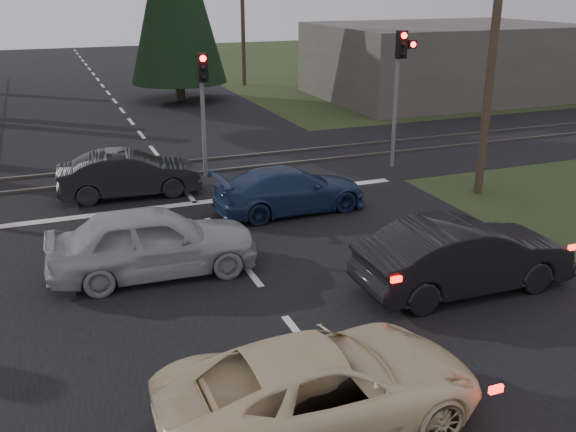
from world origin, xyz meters
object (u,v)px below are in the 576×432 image
traffic_signal_right (400,73)px  cream_coupe (322,386)px  silver_car (153,241)px  blue_sedan (290,190)px  dark_car_far (129,174)px  traffic_signal_center (203,94)px  dark_hatchback (464,256)px  utility_pole_mid (243,8)px  utility_pole_near (494,37)px

traffic_signal_right → cream_coupe: (-8.22, -11.92, -2.64)m
silver_car → blue_sedan: silver_car is taller
silver_car → dark_car_far: bearing=-0.5°
traffic_signal_right → traffic_signal_center: size_ratio=1.15×
dark_hatchback → traffic_signal_center: bearing=17.1°
utility_pole_mid → blue_sedan: utility_pole_mid is taller
utility_pole_near → dark_car_far: utility_pole_near is taller
utility_pole_near → traffic_signal_center: bearing=148.0°
cream_coupe → silver_car: bearing=11.2°
traffic_signal_right → dark_hatchback: bearing=-111.9°
utility_pole_mid → dark_car_far: (-10.18, -20.38, -4.03)m
traffic_signal_center → utility_pole_near: utility_pole_near is taller
silver_car → utility_pole_mid: bearing=-19.1°
dark_hatchback → blue_sedan: dark_hatchback is taller
utility_pole_mid → silver_car: 28.57m
utility_pole_near → utility_pole_mid: (0.00, 24.00, 0.00)m
traffic_signal_center → utility_pole_near: size_ratio=0.46×
traffic_signal_center → blue_sedan: 4.87m
cream_coupe → dark_hatchback: size_ratio=1.03×
traffic_signal_center → utility_pole_mid: bearing=68.8°
silver_car → blue_sedan: bearing=-54.6°
cream_coupe → silver_car: size_ratio=1.05×
utility_pole_mid → dark_car_far: 23.14m
utility_pole_mid → silver_car: size_ratio=1.95×
utility_pole_mid → cream_coupe: bearing=-105.8°
utility_pole_near → dark_hatchback: 8.11m
cream_coupe → utility_pole_mid: bearing=-16.7°
traffic_signal_right → utility_pole_mid: 20.60m
dark_hatchback → dark_car_far: 10.67m
traffic_signal_center → blue_sedan: (1.38, -4.14, -2.17)m
utility_pole_near → silver_car: utility_pole_near is taller
utility_pole_near → silver_car: 11.44m
utility_pole_near → blue_sedan: bearing=174.9°
traffic_signal_center → cream_coupe: size_ratio=0.85×
dark_car_far → cream_coupe: bearing=-172.0°
utility_pole_mid → silver_car: (-10.50, -26.27, -3.94)m
blue_sedan → traffic_signal_center: bearing=16.5°
traffic_signal_right → utility_pole_near: 3.87m
utility_pole_near → dark_car_far: (-10.18, 3.62, -4.03)m
traffic_signal_center → dark_hatchback: traffic_signal_center is taller
utility_pole_mid → dark_hatchback: (-4.53, -29.44, -3.96)m
traffic_signal_center → blue_sedan: bearing=-71.5°
dark_hatchback → silver_car: size_ratio=1.01×
traffic_signal_center → traffic_signal_right: bearing=-10.4°
traffic_signal_right → cream_coupe: traffic_signal_right is taller
cream_coupe → dark_car_far: dark_car_far is taller
traffic_signal_center → utility_pole_near: 9.05m
traffic_signal_right → silver_car: 11.43m
utility_pole_near → cream_coupe: (-9.17, -8.45, -4.05)m
cream_coupe → traffic_signal_center: bearing=-8.2°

